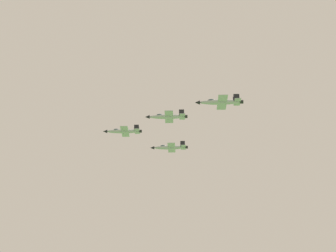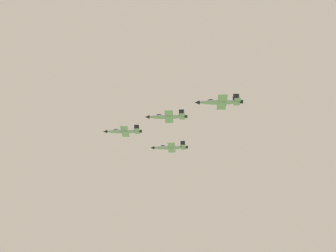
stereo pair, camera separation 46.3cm
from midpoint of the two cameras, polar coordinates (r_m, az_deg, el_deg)
The scene contains 4 objects.
jet_lead at distance 183.24m, azimuth -5.66°, elevation -0.64°, with size 14.12×10.08×3.28m.
jet_left_wingman at distance 167.18m, azimuth -0.18°, elevation 1.19°, with size 14.16×10.00×3.28m.
jet_right_wingman at distance 195.48m, azimuth 0.17°, elevation -2.67°, with size 14.78×10.12×3.40m.
jet_left_outer at distance 152.59m, azimuth 6.41°, elevation 2.99°, with size 14.63×10.20×3.38m.
Camera 1 is at (-120.42, 99.13, 68.91)m, focal length 48.97 mm.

